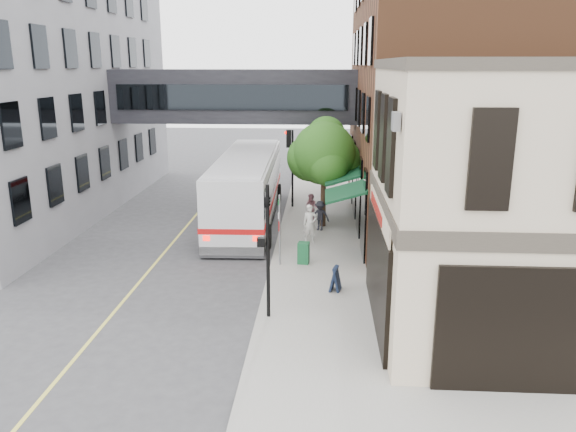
# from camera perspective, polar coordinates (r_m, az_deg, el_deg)

# --- Properties ---
(ground) EXTENTS (120.00, 120.00, 0.00)m
(ground) POSITION_cam_1_polar(r_m,az_deg,el_deg) (17.40, -3.97, -13.33)
(ground) COLOR #38383A
(ground) RESTS_ON ground
(sidewalk_main) EXTENTS (4.00, 60.00, 0.15)m
(sidewalk_main) POSITION_cam_1_polar(r_m,az_deg,el_deg) (30.29, 3.18, -0.59)
(sidewalk_main) COLOR gray
(sidewalk_main) RESTS_ON ground
(corner_building) EXTENTS (10.19, 8.12, 8.45)m
(corner_building) POSITION_cam_1_polar(r_m,az_deg,el_deg) (18.92, 24.71, 1.31)
(corner_building) COLOR beige
(corner_building) RESTS_ON ground
(brick_building) EXTENTS (13.76, 18.00, 14.00)m
(brick_building) POSITION_cam_1_polar(r_m,az_deg,el_deg) (31.19, 18.55, 12.02)
(brick_building) COLOR #59321B
(brick_building) RESTS_ON ground
(skyway_bridge) EXTENTS (14.00, 3.18, 3.00)m
(skyway_bridge) POSITION_cam_1_polar(r_m,az_deg,el_deg) (33.59, -5.36, 12.06)
(skyway_bridge) COLOR black
(skyway_bridge) RESTS_ON ground
(traffic_signal_near) EXTENTS (0.44, 0.22, 4.60)m
(traffic_signal_near) POSITION_cam_1_polar(r_m,az_deg,el_deg) (18.04, -2.17, -1.95)
(traffic_signal_near) COLOR black
(traffic_signal_near) RESTS_ON sidewalk_main
(traffic_signal_far) EXTENTS (0.53, 0.28, 4.50)m
(traffic_signal_far) POSITION_cam_1_polar(r_m,az_deg,el_deg) (32.58, 0.22, 6.43)
(traffic_signal_far) COLOR black
(traffic_signal_far) RESTS_ON sidewalk_main
(street_sign_pole) EXTENTS (0.08, 0.75, 3.00)m
(street_sign_pole) POSITION_cam_1_polar(r_m,az_deg,el_deg) (23.11, -0.88, -0.80)
(street_sign_pole) COLOR gray
(street_sign_pole) RESTS_ON sidewalk_main
(street_tree) EXTENTS (3.80, 3.20, 5.60)m
(street_tree) POSITION_cam_1_polar(r_m,az_deg,el_deg) (28.71, 3.67, 6.37)
(street_tree) COLOR #382619
(street_tree) RESTS_ON sidewalk_main
(lane_marking) EXTENTS (0.12, 40.00, 0.01)m
(lane_marking) POSITION_cam_1_polar(r_m,az_deg,el_deg) (27.42, -11.70, -2.74)
(lane_marking) COLOR #D8CC4C
(lane_marking) RESTS_ON ground
(bus) EXTENTS (3.41, 13.15, 3.52)m
(bus) POSITION_cam_1_polar(r_m,az_deg,el_deg) (30.39, -4.16, 3.14)
(bus) COLOR silver
(bus) RESTS_ON ground
(pedestrian_a) EXTENTS (0.74, 0.57, 1.82)m
(pedestrian_a) POSITION_cam_1_polar(r_m,az_deg,el_deg) (26.28, 2.24, -0.80)
(pedestrian_a) COLOR white
(pedestrian_a) RESTS_ON sidewalk_main
(pedestrian_b) EXTENTS (0.85, 0.74, 1.51)m
(pedestrian_b) POSITION_cam_1_polar(r_m,az_deg,el_deg) (29.83, 2.40, 0.83)
(pedestrian_b) COLOR #CA8393
(pedestrian_b) RESTS_ON sidewalk_main
(pedestrian_c) EXTENTS (1.10, 0.83, 1.52)m
(pedestrian_c) POSITION_cam_1_polar(r_m,az_deg,el_deg) (28.32, 3.27, 0.04)
(pedestrian_c) COLOR black
(pedestrian_c) RESTS_ON sidewalk_main
(newspaper_box) EXTENTS (0.52, 0.47, 0.92)m
(newspaper_box) POSITION_cam_1_polar(r_m,az_deg,el_deg) (23.67, 1.59, -3.77)
(newspaper_box) COLOR #13532B
(newspaper_box) RESTS_ON sidewalk_main
(sandwich_board) EXTENTS (0.45, 0.59, 0.93)m
(sandwich_board) POSITION_cam_1_polar(r_m,az_deg,el_deg) (20.96, 4.84, -6.36)
(sandwich_board) COLOR black
(sandwich_board) RESTS_ON sidewalk_main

